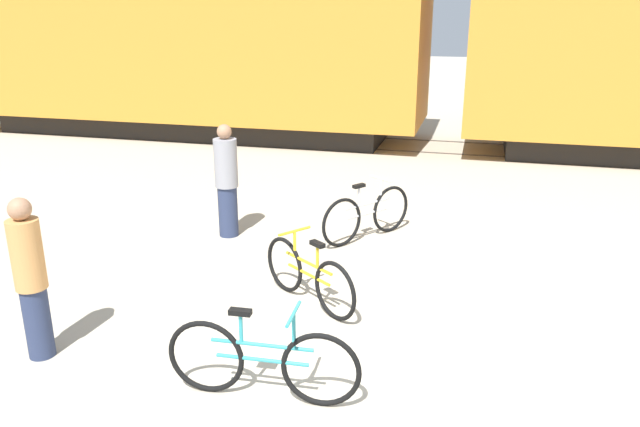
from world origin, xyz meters
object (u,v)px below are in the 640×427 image
Objects in this scene: freight_train at (449,26)px; person_in_tan at (31,279)px; bicycle_yellow at (308,275)px; person_in_grey at (227,181)px; bicycle_silver at (367,214)px; bicycle_teal at (262,361)px.

freight_train is 11.67m from person_in_tan.
freight_train is at bearing 84.46° from bicycle_yellow.
person_in_grey is (0.49, 3.76, 0.02)m from person_in_tan.
freight_train is 31.85× the size of person_in_tan.
bicycle_yellow is at bearing -96.45° from bicycle_silver.
bicycle_silver is (-0.63, -6.88, -2.53)m from freight_train.
person_in_tan is at bearing -106.27° from freight_train.
bicycle_silver reaches higher than bicycle_yellow.
bicycle_yellow is 0.81× the size of person_in_tan.
person_in_tan is at bearing -142.16° from bicycle_yellow.
freight_train is 11.47m from bicycle_teal.
person_in_tan is at bearing -121.95° from bicycle_silver.
person_in_tan is (-2.44, 0.12, 0.47)m from bicycle_teal.
person_in_tan is (-2.32, -1.81, 0.49)m from bicycle_yellow.
bicycle_teal is 1.31× the size of bicycle_yellow.
freight_train is at bearing 84.78° from bicycle_silver.
bicycle_silver is at bearing -140.73° from person_in_grey.
freight_train is 39.14× the size of bicycle_yellow.
person_in_grey reaches higher than bicycle_teal.
bicycle_teal is 1.03× the size of person_in_grey.
person_in_grey is at bearing 133.19° from bicycle_yellow.
bicycle_teal is (-0.15, -4.28, -0.01)m from bicycle_silver.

